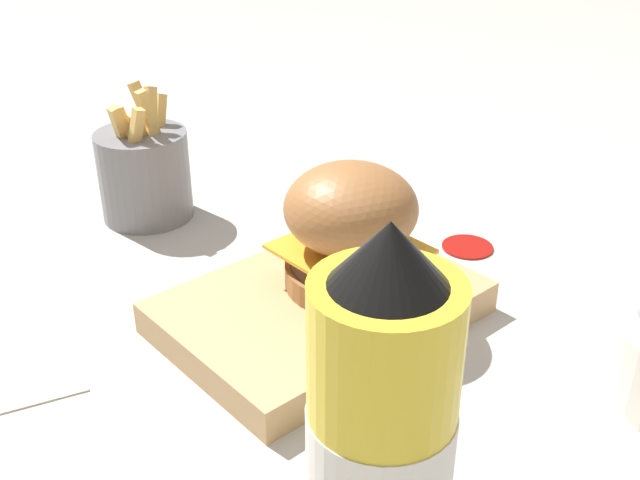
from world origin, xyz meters
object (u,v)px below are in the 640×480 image
(serving_board, at_px, (320,307))
(burger, at_px, (350,227))
(fries_basket, at_px, (145,173))
(ketchup_bottle, at_px, (379,469))

(serving_board, bearing_deg, burger, -10.21)
(burger, xyz_separation_m, fries_basket, (-0.03, 0.28, -0.03))
(serving_board, distance_m, fries_basket, 0.28)
(ketchup_bottle, bearing_deg, fries_basket, 72.62)
(serving_board, distance_m, burger, 0.07)
(serving_board, height_order, burger, burger)
(ketchup_bottle, bearing_deg, burger, 49.12)
(ketchup_bottle, bearing_deg, serving_board, 54.26)
(serving_board, bearing_deg, fries_basket, 91.23)
(ketchup_bottle, relative_size, fries_basket, 1.59)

